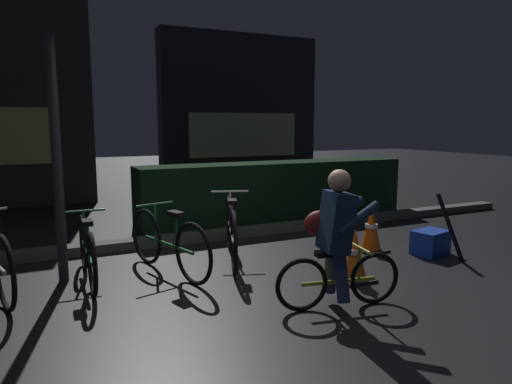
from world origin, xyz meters
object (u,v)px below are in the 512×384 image
Objects in this scene: parked_bike_right_mid at (231,230)px; closed_umbrella at (450,227)px; parked_bike_center_left at (87,251)px; street_post at (57,162)px; parked_bike_center_right at (168,243)px; traffic_cone_near at (354,256)px; traffic_cone_far at (371,230)px; cyclist at (336,239)px; blue_crate at (430,242)px.

parked_bike_right_mid reaches higher than closed_umbrella.
parked_bike_right_mid is 2.65m from closed_umbrella.
parked_bike_center_left is at bearing 111.90° from parked_bike_right_mid.
street_post reaches higher than parked_bike_center_right.
parked_bike_center_left is 2.80× the size of traffic_cone_near.
closed_umbrella is (0.64, -0.68, 0.11)m from traffic_cone_far.
closed_umbrella is (1.54, 0.15, 0.12)m from traffic_cone_near.
closed_umbrella is (2.14, 0.65, -0.24)m from cyclist.
parked_bike_center_left is 0.98× the size of parked_bike_center_right.
parked_bike_center_right is 0.84m from parked_bike_right_mid.
cyclist reaches higher than closed_umbrella.
cyclist is at bearing -39.80° from street_post.
parked_bike_center_left is at bearing 149.64° from cyclist.
street_post is 2.87m from cyclist.
parked_bike_center_left is at bearing -26.04° from street_post.
street_post is at bearing 154.72° from traffic_cone_near.
closed_umbrella is at bearing -103.58° from parked_bike_center_left.
cyclist reaches higher than parked_bike_center_right.
cyclist is at bearing -160.97° from parked_bike_center_right.
cyclist is (-2.10, -0.90, 0.48)m from blue_crate.
street_post is 4.33× the size of traffic_cone_far.
traffic_cone_far is (3.66, -0.47, -0.98)m from street_post.
traffic_cone_far is at bearing -83.47° from parked_bike_right_mid.
traffic_cone_far reaches higher than traffic_cone_near.
parked_bike_center_right is at bearing 66.57° from closed_umbrella.
parked_bike_center_left is 4.19m from closed_umbrella.
parked_bike_center_left is 0.83m from parked_bike_center_right.
parked_bike_right_mid is 1.96× the size of closed_umbrella.
parked_bike_center_left is at bearing 154.79° from traffic_cone_near.
traffic_cone_far is 2.04m from cyclist.
cyclist is 2.25m from closed_umbrella.
cyclist is (-0.60, -0.50, 0.36)m from traffic_cone_near.
parked_bike_right_mid is at bearing 160.32° from blue_crate.
closed_umbrella reaches higher than parked_bike_center_left.
traffic_cone_far is at bearing 42.44° from traffic_cone_near.
street_post is at bearing 64.68° from parked_bike_center_left.
street_post is 3.82m from traffic_cone_far.
blue_crate is at bearing -89.94° from parked_bike_right_mid.
closed_umbrella is at bearing -46.91° from traffic_cone_far.
cyclist is (-1.51, -1.33, 0.35)m from traffic_cone_far.
cyclist is at bearing 99.30° from closed_umbrella.
traffic_cone_near is (1.69, -1.08, -0.07)m from parked_bike_center_right.
traffic_cone_far is 0.94m from closed_umbrella.
traffic_cone_near is 0.86m from cyclist.
closed_umbrella reaches higher than traffic_cone_far.
parked_bike_center_left is (0.23, -0.11, -0.93)m from street_post.
parked_bike_right_mid is 2.53m from blue_crate.
parked_bike_right_mid reaches higher than blue_crate.
traffic_cone_near reaches higher than blue_crate.
street_post is 1.62× the size of parked_bike_center_left.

